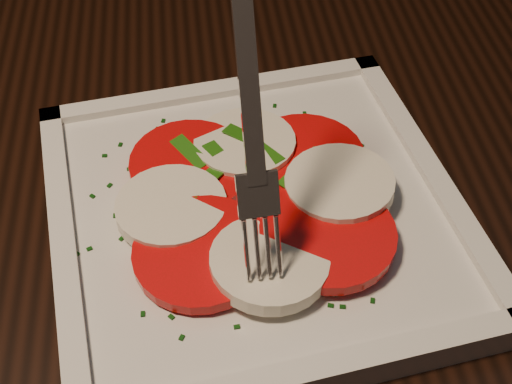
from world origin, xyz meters
TOP-DOWN VIEW (x-y plane):
  - table at (0.00, 0.11)m, footprint 1.24×0.86m
  - plate at (0.02, 0.02)m, footprint 0.28×0.28m
  - caprese_salad at (0.02, 0.02)m, footprint 0.21×0.19m
  - fork at (0.02, -0.00)m, footprint 0.04×0.09m

SIDE VIEW (x-z plane):
  - table at x=0.00m, z-range 0.28..1.03m
  - plate at x=0.02m, z-range 0.75..0.76m
  - caprese_salad at x=0.02m, z-range 0.76..0.78m
  - fork at x=0.02m, z-range 0.78..0.97m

